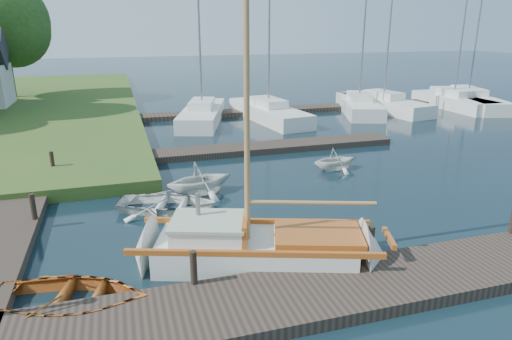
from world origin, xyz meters
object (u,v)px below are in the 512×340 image
object	(u,v)px
sailboat	(262,250)
mooring_post_1	(194,268)
marina_boat_5	(383,103)
marina_boat_6	(454,100)
marina_boat_7	(468,98)
tree_7	(3,21)
mooring_post_4	(33,207)
tender_d	(335,158)
marina_boat_4	(359,105)
mooring_post_5	(52,161)
dinghy	(69,293)
tender_a	(167,201)
marina_boat_2	(268,111)
mooring_post_2	(371,241)
marina_boat_1	(202,113)
tender_b	(200,177)

from	to	relation	value
sailboat	mooring_post_1	bearing A→B (deg)	-134.04
marina_boat_5	marina_boat_6	xyz separation A→B (m)	(5.58, -0.58, 0.01)
marina_boat_6	sailboat	bearing A→B (deg)	131.19
mooring_post_1	marina_boat_7	bearing A→B (deg)	38.56
marina_boat_5	tree_7	world-z (taller)	marina_boat_5
mooring_post_4	tender_d	distance (m)	11.68
mooring_post_4	marina_boat_4	size ratio (longest dim) A/B	0.07
mooring_post_5	marina_boat_6	world-z (taller)	marina_boat_6
mooring_post_4	sailboat	xyz separation A→B (m)	(5.93, -4.01, -0.36)
mooring_post_5	mooring_post_1	bearing A→B (deg)	-68.20
mooring_post_1	dinghy	distance (m)	2.73
tender_a	marina_boat_7	size ratio (longest dim) A/B	0.29
mooring_post_5	marina_boat_4	bearing A→B (deg)	26.02
sailboat	tender_a	xyz separation A→B (m)	(-1.94, 4.28, -0.01)
tender_d	marina_boat_2	size ratio (longest dim) A/B	0.17
tender_d	marina_boat_6	world-z (taller)	marina_boat_6
marina_boat_5	marina_boat_6	world-z (taller)	marina_boat_6
marina_boat_6	tree_7	distance (m)	34.31
dinghy	tender_d	bearing A→B (deg)	-35.97
dinghy	marina_boat_2	xyz separation A→B (m)	(10.74, 18.41, 0.22)
mooring_post_2	dinghy	size ratio (longest dim) A/B	0.23
dinghy	marina_boat_1	distance (m)	20.10
mooring_post_1	tender_d	size ratio (longest dim) A/B	0.40
tender_b	tender_d	size ratio (longest dim) A/B	1.24
marina_boat_2	marina_boat_5	xyz separation A→B (m)	(8.94, 0.72, -0.01)
tender_b	tender_d	bearing A→B (deg)	-91.55
dinghy	marina_boat_4	distance (m)	25.86
mooring_post_2	marina_boat_7	size ratio (longest dim) A/B	0.07
dinghy	tender_d	distance (m)	12.48
mooring_post_1	marina_boat_4	distance (m)	24.35
sailboat	marina_boat_4	world-z (taller)	marina_boat_4
marina_boat_4	mooring_post_2	bearing A→B (deg)	170.54
marina_boat_7	marina_boat_2	bearing A→B (deg)	108.33
mooring_post_4	dinghy	distance (m)	4.89
tender_b	marina_boat_1	xyz separation A→B (m)	(2.50, 12.84, -0.08)
dinghy	marina_boat_5	size ratio (longest dim) A/B	0.34
dinghy	tender_b	distance (m)	7.36
dinghy	tender_b	bearing A→B (deg)	-15.33
mooring_post_1	mooring_post_2	xyz separation A→B (m)	(4.50, 0.00, 0.00)
mooring_post_4	tree_7	distance (m)	27.09
sailboat	dinghy	distance (m)	4.66
mooring_post_5	dinghy	distance (m)	9.79
dinghy	marina_boat_4	size ratio (longest dim) A/B	0.32
mooring_post_2	marina_boat_4	xyz separation A→B (m)	(10.42, 19.24, -0.13)
mooring_post_4	tender_a	distance (m)	4.01
marina_boat_1	marina_boat_5	bearing A→B (deg)	-71.82
tender_a	marina_boat_5	xyz separation A→B (m)	(17.01, 14.16, 0.23)
mooring_post_1	marina_boat_6	size ratio (longest dim) A/B	0.07
marina_boat_4	mooring_post_4	bearing A→B (deg)	145.94
mooring_post_4	dinghy	bearing A→B (deg)	-74.39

